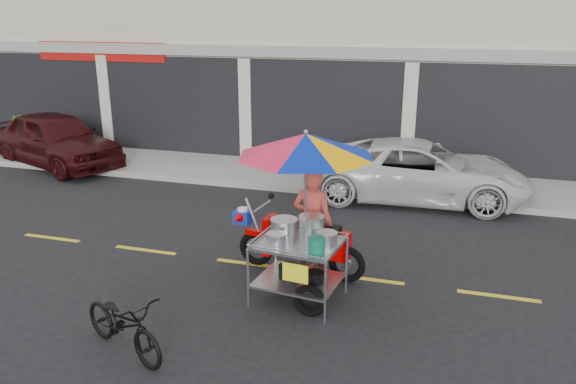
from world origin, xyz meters
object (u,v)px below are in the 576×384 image
(maroon_sedan, at_px, (56,139))
(food_vendor_rig, at_px, (306,190))
(white_pickup, at_px, (420,171))
(near_bicycle, at_px, (123,324))

(maroon_sedan, bearing_deg, food_vendor_rig, -99.84)
(food_vendor_rig, bearing_deg, maroon_sedan, 155.32)
(white_pickup, bearing_deg, food_vendor_rig, 162.38)
(maroon_sedan, relative_size, white_pickup, 0.91)
(white_pickup, height_order, near_bicycle, white_pickup)
(maroon_sedan, xyz_separation_m, white_pickup, (9.85, -0.14, -0.08))
(near_bicycle, xyz_separation_m, food_vendor_rig, (1.72, 2.29, 1.20))
(maroon_sedan, distance_m, white_pickup, 9.85)
(maroon_sedan, relative_size, food_vendor_rig, 1.72)
(near_bicycle, relative_size, food_vendor_rig, 0.60)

